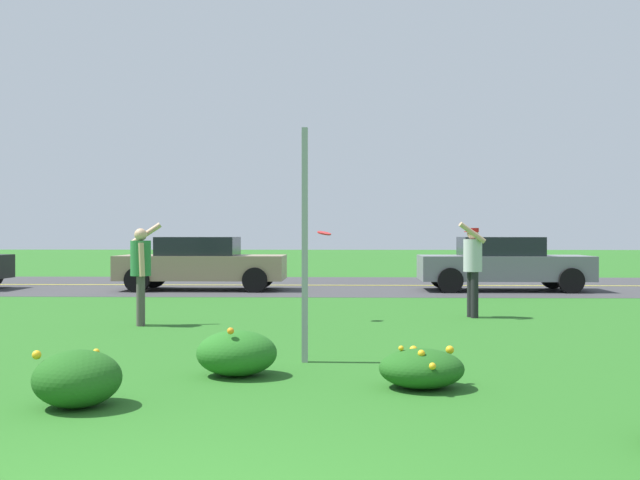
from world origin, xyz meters
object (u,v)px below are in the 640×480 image
object	(u,v)px
frisbee_red	(324,233)
person_catcher_red_cap_gray_shirt	(472,263)
car_gray_center_right	(503,263)
person_thrower_green_shirt	(141,267)
sign_post_near_path	(305,245)
car_tan_center_left	(201,263)

from	to	relation	value
frisbee_red	person_catcher_red_cap_gray_shirt	bearing A→B (deg)	12.61
car_gray_center_right	person_thrower_green_shirt	bearing A→B (deg)	-133.43
sign_post_near_path	person_catcher_red_cap_gray_shirt	distance (m)	5.76
frisbee_red	car_gray_center_right	bearing A→B (deg)	57.65
frisbee_red	car_gray_center_right	size ratio (longest dim) A/B	0.06
person_catcher_red_cap_gray_shirt	person_thrower_green_shirt	bearing A→B (deg)	-166.16
person_thrower_green_shirt	frisbee_red	size ratio (longest dim) A/B	6.81
frisbee_red	car_tan_center_left	bearing A→B (deg)	116.01
person_thrower_green_shirt	frisbee_red	bearing A→B (deg)	14.93
person_catcher_red_cap_gray_shirt	car_gray_center_right	bearing A→B (deg)	74.06
sign_post_near_path	car_tan_center_left	bearing A→B (deg)	106.42
sign_post_near_path	frisbee_red	size ratio (longest dim) A/B	11.05
person_thrower_green_shirt	person_catcher_red_cap_gray_shirt	world-z (taller)	person_catcher_red_cap_gray_shirt
car_tan_center_left	car_gray_center_right	bearing A→B (deg)	0.00
person_thrower_green_shirt	frisbee_red	distance (m)	3.21
person_catcher_red_cap_gray_shirt	car_gray_center_right	xyz separation A→B (m)	(1.91, 6.68, -0.27)
sign_post_near_path	frisbee_red	distance (m)	4.40
person_thrower_green_shirt	car_tan_center_left	bearing A→B (deg)	93.56
frisbee_red	car_gray_center_right	world-z (taller)	frisbee_red
person_catcher_red_cap_gray_shirt	sign_post_near_path	bearing A→B (deg)	-119.45
person_thrower_green_shirt	person_catcher_red_cap_gray_shirt	xyz separation A→B (m)	(5.76, 1.42, 0.03)
person_catcher_red_cap_gray_shirt	car_gray_center_right	size ratio (longest dim) A/B	0.39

